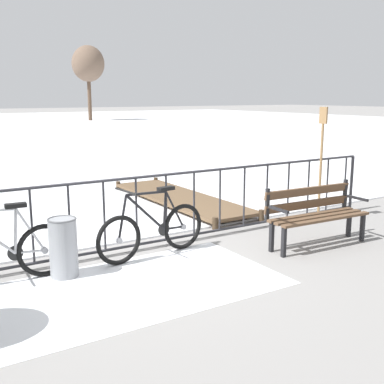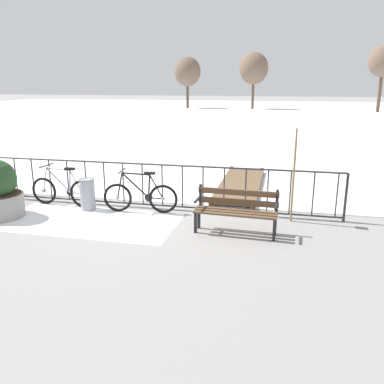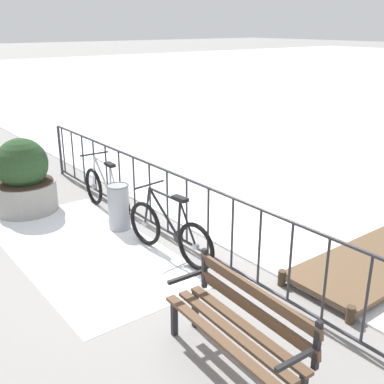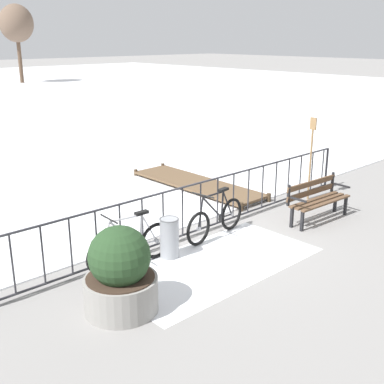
# 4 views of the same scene
# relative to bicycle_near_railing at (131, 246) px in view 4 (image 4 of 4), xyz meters

# --- Properties ---
(ground_plane) EXTENTS (160.00, 160.00, 0.00)m
(ground_plane) POSITION_rel_bicycle_near_railing_xyz_m (1.90, 0.29, -0.37)
(ground_plane) COLOR gray
(snow_patch) EXTENTS (3.83, 1.89, 0.01)m
(snow_patch) POSITION_rel_bicycle_near_railing_xyz_m (1.08, -0.91, -0.36)
(snow_patch) COLOR white
(snow_patch) RESTS_ON ground
(railing_fence) EXTENTS (9.06, 0.06, 1.07)m
(railing_fence) POSITION_rel_bicycle_near_railing_xyz_m (1.90, 0.29, 0.19)
(railing_fence) COLOR #2D2D33
(railing_fence) RESTS_ON ground
(bicycle_near_railing) EXTENTS (1.71, 0.52, 0.97)m
(bicycle_near_railing) POSITION_rel_bicycle_near_railing_xyz_m (0.00, 0.00, 0.00)
(bicycle_near_railing) COLOR black
(bicycle_near_railing) RESTS_ON ground
(bicycle_second) EXTENTS (1.71, 0.52, 0.97)m
(bicycle_second) POSITION_rel_bicycle_near_railing_xyz_m (1.97, -0.07, 0.00)
(bicycle_second) COLOR black
(bicycle_second) RESTS_ON ground
(park_bench) EXTENTS (1.62, 0.56, 0.89)m
(park_bench) POSITION_rel_bicycle_near_railing_xyz_m (4.23, -0.86, 0.14)
(park_bench) COLOR brown
(park_bench) RESTS_ON ground
(planter_with_shrub) EXTENTS (1.06, 1.06, 1.28)m
(planter_with_shrub) POSITION_rel_bicycle_near_railing_xyz_m (-0.96, -1.05, 0.20)
(planter_with_shrub) COLOR gray
(planter_with_shrub) RESTS_ON ground
(trash_bin) EXTENTS (0.35, 0.35, 0.73)m
(trash_bin) POSITION_rel_bicycle_near_railing_xyz_m (0.71, -0.15, 0.00)
(trash_bin) COLOR gray
(trash_bin) RESTS_ON ground
(oar_upright) EXTENTS (0.04, 0.16, 1.98)m
(oar_upright) POSITION_rel_bicycle_near_railing_xyz_m (5.30, 0.06, 0.77)
(oar_upright) COLOR #937047
(oar_upright) RESTS_ON ground
(wooden_dock) EXTENTS (1.10, 4.06, 0.20)m
(wooden_dock) POSITION_rel_bicycle_near_railing_xyz_m (3.96, 2.56, -0.25)
(wooden_dock) COLOR brown
(wooden_dock) RESTS_ON ground
(tree_centre) EXTENTS (2.78, 2.78, 6.38)m
(tree_centre) POSITION_rel_bicycle_near_railing_xyz_m (14.08, 34.94, 4.43)
(tree_centre) COLOR brown
(tree_centre) RESTS_ON ground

